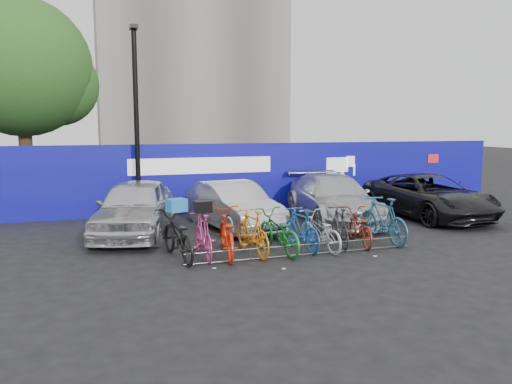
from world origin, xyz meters
name	(u,v)px	position (x,y,z in m)	size (l,w,h in m)	color
ground	(294,250)	(0.00, 0.00, 0.00)	(100.00, 100.00, 0.00)	black
hoarding	(229,177)	(0.01, 6.00, 1.20)	(22.00, 0.18, 2.40)	#0A0B8F
tree	(28,71)	(-6.77, 10.06, 5.07)	(5.40, 5.20, 7.80)	#382314
lamppost	(136,118)	(-3.20, 5.40, 3.27)	(0.25, 0.50, 6.11)	black
bike_rack	(303,250)	(0.00, -0.60, 0.16)	(5.60, 0.03, 0.30)	#595B60
car_0	(135,207)	(-3.51, 2.97, 0.78)	(1.84, 4.57, 1.56)	silver
car_1	(233,206)	(-0.72, 2.93, 0.69)	(1.46, 4.19, 1.38)	#ACACB1
car_2	(333,198)	(2.63, 3.14, 0.73)	(2.05, 5.04, 1.46)	#BABBC0
car_3	(428,196)	(5.92, 2.72, 0.71)	(2.35, 5.10, 1.42)	black
bike_0	(177,236)	(-2.82, 0.08, 0.55)	(0.73, 2.09, 1.10)	black
bike_1	(203,235)	(-2.23, 0.02, 0.53)	(0.50, 1.77, 1.06)	#CE3F88
bike_2	(226,233)	(-1.70, -0.03, 0.55)	(0.73, 2.10, 1.11)	red
bike_3	(253,232)	(-1.09, -0.11, 0.55)	(0.52, 1.83, 1.10)	orange
bike_4	(278,232)	(-0.46, -0.13, 0.52)	(0.69, 1.98, 1.04)	#167527
bike_5	(301,229)	(0.19, 0.00, 0.52)	(0.49, 1.74, 1.05)	blue
bike_6	(320,231)	(0.64, -0.13, 0.47)	(0.62, 1.78, 0.93)	#AFB4B8
bike_7	(340,227)	(1.26, 0.03, 0.51)	(0.48, 1.69, 1.01)	#262628
bike_8	(359,227)	(1.80, 0.01, 0.47)	(0.62, 1.78, 0.94)	maroon
bike_9	(383,220)	(2.50, 0.04, 0.60)	(0.57, 2.01, 1.21)	#235E7F
cargo_crate	(177,205)	(-2.82, 0.08, 1.24)	(0.41, 0.31, 0.29)	blue
cargo_topcase	(203,207)	(-2.23, 0.02, 1.20)	(0.36, 0.32, 0.27)	black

